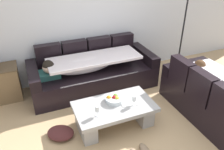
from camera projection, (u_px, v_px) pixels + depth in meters
ground_plane at (143, 139)px, 3.28m from camera, size 14.00×14.00×0.00m
back_wall at (93, 12)px, 4.34m from camera, size 9.00×0.10×2.70m
couch_along_wall at (92, 72)px, 4.34m from camera, size 2.37×0.92×0.88m
couch_near_window at (215, 98)px, 3.59m from camera, size 0.92×1.78×0.88m
coffee_table at (114, 112)px, 3.43m from camera, size 1.20×0.68×0.38m
fruit_bowl at (114, 99)px, 3.43m from camera, size 0.28×0.28×0.10m
wine_glass_near_left at (97, 109)px, 3.09m from camera, size 0.07×0.07×0.17m
wine_glass_near_right at (134, 99)px, 3.31m from camera, size 0.07×0.07×0.17m
open_magazine at (130, 102)px, 3.43m from camera, size 0.31×0.25×0.01m
floor_lamp at (184, 23)px, 4.50m from camera, size 0.33×0.31×1.95m
crumpled_garment at (61, 133)px, 3.30m from camera, size 0.51×0.50×0.12m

